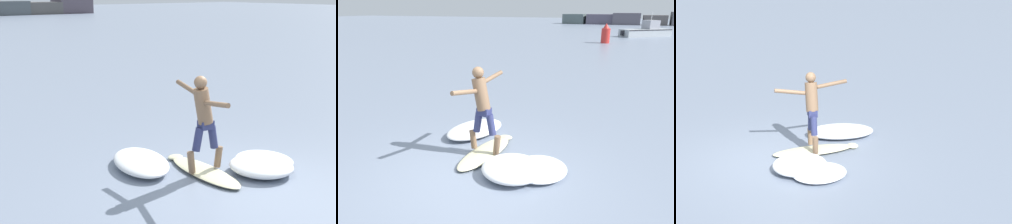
{
  "view_description": "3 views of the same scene",
  "coord_description": "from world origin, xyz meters",
  "views": [
    {
      "loc": [
        -5.85,
        -5.16,
        3.37
      ],
      "look_at": [
        0.34,
        2.65,
        0.77
      ],
      "focal_mm": 50.0,
      "sensor_mm": 36.0,
      "label": 1
    },
    {
      "loc": [
        2.7,
        -4.9,
        3.02
      ],
      "look_at": [
        -0.16,
        2.05,
        0.62
      ],
      "focal_mm": 35.0,
      "sensor_mm": 36.0,
      "label": 2
    },
    {
      "loc": [
        11.33,
        -3.2,
        4.98
      ],
      "look_at": [
        -0.04,
        1.61,
        0.94
      ],
      "focal_mm": 60.0,
      "sensor_mm": 36.0,
      "label": 3
    }
  ],
  "objects": [
    {
      "name": "wave_foam_at_nose",
      "position": [
        -0.93,
        1.89,
        0.12
      ],
      "size": [
        1.43,
        1.89,
        0.25
      ],
      "color": "white",
      "rests_on": "ground"
    },
    {
      "name": "surfboard",
      "position": [
        -0.17,
        0.92,
        0.05
      ],
      "size": [
        0.77,
        2.1,
        0.23
      ],
      "color": "beige",
      "rests_on": "ground"
    },
    {
      "name": "channel_marker_buoy",
      "position": [
        -0.45,
        25.94,
        0.76
      ],
      "size": [
        0.75,
        0.75,
        1.72
      ],
      "color": "red",
      "rests_on": "ground"
    },
    {
      "name": "surfer",
      "position": [
        -0.22,
        0.89,
        1.16
      ],
      "size": [
        0.8,
        1.67,
        1.81
      ],
      "color": "brown",
      "rests_on": "surfboard"
    },
    {
      "name": "ground_plane",
      "position": [
        0.0,
        0.0,
        0.0
      ],
      "size": [
        200.0,
        200.0,
        0.0
      ],
      "primitive_type": "plane",
      "color": "gray"
    },
    {
      "name": "fishing_boat_near_jetty",
      "position": [
        2.97,
        34.96,
        0.55
      ],
      "size": [
        5.77,
        5.07,
        2.62
      ],
      "color": "#A5ADB2",
      "rests_on": "ground"
    },
    {
      "name": "wave_foam_at_tail",
      "position": [
        0.71,
        0.26,
        0.14
      ],
      "size": [
        1.67,
        1.68,
        0.29
      ],
      "color": "white",
      "rests_on": "ground"
    },
    {
      "name": "wave_foam_beside",
      "position": [
        1.14,
        0.55,
        0.08
      ],
      "size": [
        1.21,
        1.3,
        0.16
      ],
      "color": "white",
      "rests_on": "ground"
    }
  ]
}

